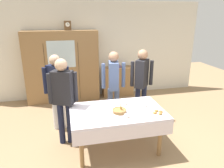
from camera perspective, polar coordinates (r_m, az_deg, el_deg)
ground_plane at (r=4.18m, az=0.63°, el=-15.45°), size 12.00×12.00×0.00m
back_wall at (r=6.16m, az=-5.11°, el=9.14°), size 6.40×0.10×2.70m
dining_table at (r=3.66m, az=1.53°, el=-8.90°), size 1.60×1.01×0.76m
wall_cabinet at (r=5.89m, az=-13.33°, el=4.54°), size 1.95×0.46×1.94m
mantel_clock at (r=5.74m, az=-11.99°, el=15.30°), size 0.18×0.11×0.24m
bookshelf_low at (r=6.27m, az=1.57°, el=0.73°), size 0.91×0.35×0.86m
book_stack at (r=6.14m, az=1.61°, el=4.82°), size 0.15×0.19×0.06m
tea_cup_mid_right at (r=3.82m, az=8.85°, el=-5.69°), size 0.13×0.13×0.06m
tea_cup_near_right at (r=3.85m, az=3.37°, el=-5.28°), size 0.13×0.13×0.06m
tea_cup_front_edge at (r=3.38m, az=3.95°, el=-8.77°), size 0.13×0.13×0.06m
bread_basket at (r=3.55m, az=2.04°, el=-7.26°), size 0.24×0.24×0.16m
pastry_plate at (r=3.60m, az=12.38°, el=-7.70°), size 0.28×0.28×0.05m
spoon_front_edge at (r=3.63m, az=7.72°, el=-7.37°), size 0.12×0.02×0.01m
spoon_center at (r=3.35m, az=-1.23°, el=-9.45°), size 0.12×0.02×0.01m
person_by_cabinet at (r=4.50m, az=0.43°, el=0.88°), size 0.52×0.39×1.61m
person_near_right_end at (r=3.83m, az=-13.13°, el=-2.64°), size 0.52×0.33×1.63m
person_behind_table_right at (r=4.64m, az=8.06°, el=1.48°), size 0.52×0.41×1.63m
person_behind_table_left at (r=4.37m, az=-14.78°, el=-0.41°), size 0.52×0.39×1.60m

